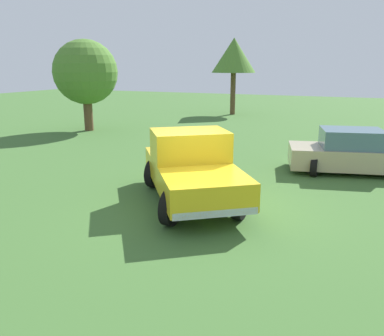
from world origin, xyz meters
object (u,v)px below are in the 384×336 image
tree_back_right (86,73)px  tree_far_center (234,56)px  pickup_truck (191,165)px  traffic_cone (156,155)px  sedan_near (356,153)px

tree_back_right → tree_far_center: size_ratio=0.90×
pickup_truck → traffic_cone: (-3.30, -2.84, -0.68)m
traffic_cone → pickup_truck: bearing=40.8°
pickup_truck → traffic_cone: size_ratio=8.75×
pickup_truck → tree_back_right: bearing=-166.5°
pickup_truck → tree_far_center: (-18.62, -4.77, 3.20)m
pickup_truck → tree_back_right: (-8.37, -9.80, 2.16)m
sedan_near → tree_far_center: size_ratio=0.86×
sedan_near → traffic_cone: sedan_near is taller
pickup_truck → sedan_near: size_ratio=1.03×
pickup_truck → tree_far_center: bearing=158.4°
tree_far_center → traffic_cone: tree_far_center is taller
pickup_truck → tree_far_center: size_ratio=0.89×
sedan_near → pickup_truck: bearing=-142.8°
tree_far_center → traffic_cone: bearing=7.2°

